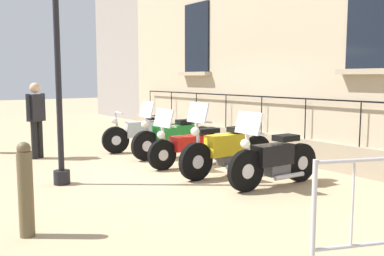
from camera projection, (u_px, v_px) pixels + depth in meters
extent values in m
plane|color=tan|center=(186.00, 167.00, 8.77)|extent=(60.00, 60.00, 0.00)
cube|color=gray|center=(262.00, 144.00, 10.01)|extent=(0.20, 12.06, 0.55)
cube|color=black|center=(375.00, 15.00, 7.60)|extent=(0.06, 1.07, 1.88)
cube|color=tan|center=(369.00, 71.00, 7.67)|extent=(0.24, 1.27, 0.10)
cube|color=black|center=(197.00, 38.00, 11.87)|extent=(0.06, 1.07, 1.88)
cube|color=tan|center=(194.00, 74.00, 11.94)|extent=(0.24, 1.27, 0.10)
cube|color=black|center=(262.00, 97.00, 9.85)|extent=(0.03, 10.13, 0.03)
cylinder|color=black|center=(150.00, 104.00, 13.97)|extent=(0.02, 0.02, 0.84)
cylinder|color=black|center=(171.00, 106.00, 12.96)|extent=(0.02, 0.02, 0.84)
cylinder|color=black|center=(196.00, 108.00, 11.94)|extent=(0.02, 0.02, 0.84)
cylinder|color=black|center=(226.00, 111.00, 10.92)|extent=(0.02, 0.02, 0.84)
cylinder|color=black|center=(261.00, 115.00, 9.90)|extent=(0.02, 0.02, 0.84)
cylinder|color=black|center=(305.00, 119.00, 8.89)|extent=(0.02, 0.02, 0.84)
cylinder|color=black|center=(360.00, 124.00, 7.87)|extent=(0.02, 0.02, 0.84)
cylinder|color=black|center=(116.00, 140.00, 10.35)|extent=(0.67, 0.27, 0.65)
cylinder|color=silver|center=(116.00, 140.00, 10.35)|extent=(0.26, 0.21, 0.23)
cylinder|color=black|center=(174.00, 136.00, 10.98)|extent=(0.67, 0.27, 0.65)
cylinder|color=silver|center=(174.00, 136.00, 10.98)|extent=(0.26, 0.21, 0.23)
cube|color=#B2B2BC|center=(144.00, 129.00, 10.62)|extent=(0.92, 0.44, 0.38)
cube|color=#4C4C51|center=(148.00, 139.00, 10.69)|extent=(0.57, 0.32, 0.23)
cube|color=black|center=(157.00, 117.00, 10.74)|extent=(0.54, 0.34, 0.10)
cylinder|color=silver|center=(117.00, 126.00, 10.34)|extent=(0.17, 0.09, 0.67)
cylinder|color=silver|center=(119.00, 113.00, 10.32)|extent=(0.16, 0.60, 0.04)
sphere|color=white|center=(114.00, 120.00, 10.29)|extent=(0.16, 0.16, 0.16)
cylinder|color=silver|center=(156.00, 144.00, 10.64)|extent=(0.80, 0.24, 0.08)
cylinder|color=black|center=(146.00, 146.00, 9.44)|extent=(0.67, 0.15, 0.67)
cylinder|color=silver|center=(146.00, 146.00, 9.44)|extent=(0.24, 0.16, 0.23)
cylinder|color=black|center=(203.00, 140.00, 10.27)|extent=(0.67, 0.15, 0.67)
cylinder|color=silver|center=(203.00, 140.00, 10.27)|extent=(0.24, 0.16, 0.23)
cube|color=#1E842D|center=(173.00, 133.00, 9.80)|extent=(0.99, 0.32, 0.37)
cube|color=#4C4C51|center=(177.00, 144.00, 9.89)|extent=(0.59, 0.25, 0.23)
cube|color=black|center=(188.00, 122.00, 9.99)|extent=(0.56, 0.28, 0.10)
cylinder|color=silver|center=(148.00, 131.00, 9.43)|extent=(0.16, 0.07, 0.66)
cylinder|color=silver|center=(149.00, 116.00, 9.42)|extent=(0.06, 0.62, 0.04)
sphere|color=white|center=(145.00, 125.00, 9.37)|extent=(0.16, 0.16, 0.16)
cylinder|color=silver|center=(188.00, 149.00, 9.88)|extent=(0.88, 0.12, 0.08)
cube|color=silver|center=(147.00, 109.00, 9.36)|extent=(0.14, 0.51, 0.36)
cylinder|color=black|center=(162.00, 155.00, 8.47)|extent=(0.61, 0.12, 0.61)
cylinder|color=silver|center=(162.00, 155.00, 8.47)|extent=(0.22, 0.13, 0.21)
cylinder|color=black|center=(223.00, 148.00, 9.33)|extent=(0.61, 0.12, 0.61)
cylinder|color=silver|center=(223.00, 148.00, 9.33)|extent=(0.22, 0.13, 0.21)
cube|color=red|center=(192.00, 142.00, 8.85)|extent=(0.92, 0.36, 0.29)
cube|color=#4C4C51|center=(196.00, 152.00, 8.93)|extent=(0.55, 0.28, 0.21)
cube|color=black|center=(206.00, 131.00, 9.03)|extent=(0.52, 0.31, 0.10)
cylinder|color=silver|center=(164.00, 140.00, 8.47)|extent=(0.16, 0.06, 0.59)
cylinder|color=silver|center=(166.00, 125.00, 8.46)|extent=(0.05, 0.74, 0.04)
sphere|color=white|center=(161.00, 135.00, 8.41)|extent=(0.16, 0.16, 0.16)
cylinder|color=silver|center=(208.00, 158.00, 8.90)|extent=(0.82, 0.10, 0.08)
cube|color=silver|center=(164.00, 118.00, 8.41)|extent=(0.14, 0.61, 0.36)
cylinder|color=black|center=(196.00, 162.00, 7.61)|extent=(0.69, 0.13, 0.68)
cylinder|color=silver|center=(196.00, 162.00, 7.61)|extent=(0.24, 0.14, 0.24)
cylinder|color=black|center=(257.00, 152.00, 8.53)|extent=(0.69, 0.13, 0.68)
cylinder|color=silver|center=(257.00, 152.00, 8.53)|extent=(0.24, 0.14, 0.24)
cube|color=gold|center=(226.00, 145.00, 8.02)|extent=(0.87, 0.29, 0.39)
cube|color=#4C4C51|center=(230.00, 158.00, 8.11)|extent=(0.52, 0.23, 0.24)
cube|color=black|center=(240.00, 129.00, 8.20)|extent=(0.49, 0.26, 0.10)
cylinder|color=silver|center=(198.00, 141.00, 7.60)|extent=(0.16, 0.06, 0.73)
cylinder|color=silver|center=(200.00, 121.00, 7.59)|extent=(0.05, 0.61, 0.04)
sphere|color=white|center=(195.00, 132.00, 7.54)|extent=(0.16, 0.16, 0.16)
cylinder|color=silver|center=(242.00, 165.00, 8.10)|extent=(0.78, 0.10, 0.08)
cube|color=silver|center=(198.00, 113.00, 7.54)|extent=(0.13, 0.50, 0.36)
cylinder|color=black|center=(246.00, 171.00, 6.86)|extent=(0.68, 0.14, 0.68)
cylinder|color=silver|center=(246.00, 171.00, 6.86)|extent=(0.24, 0.13, 0.24)
cylinder|color=black|center=(301.00, 162.00, 7.54)|extent=(0.68, 0.14, 0.68)
cylinder|color=silver|center=(301.00, 162.00, 7.54)|extent=(0.24, 0.13, 0.24)
cube|color=black|center=(273.00, 154.00, 7.15)|extent=(0.73, 0.34, 0.34)
cube|color=#4C4C51|center=(277.00, 168.00, 7.23)|extent=(0.44, 0.27, 0.24)
cube|color=black|center=(286.00, 138.00, 7.28)|extent=(0.41, 0.30, 0.10)
cylinder|color=silver|center=(249.00, 151.00, 6.85)|extent=(0.16, 0.07, 0.63)
cylinder|color=silver|center=(251.00, 132.00, 6.84)|extent=(0.07, 0.68, 0.04)
sphere|color=white|center=(245.00, 144.00, 6.80)|extent=(0.16, 0.16, 0.16)
cylinder|color=silver|center=(289.00, 176.00, 7.17)|extent=(0.65, 0.11, 0.08)
cube|color=silver|center=(249.00, 123.00, 6.79)|extent=(0.15, 0.56, 0.36)
cylinder|color=black|center=(62.00, 177.00, 7.37)|extent=(0.28, 0.28, 0.24)
cylinder|color=black|center=(57.00, 49.00, 7.12)|extent=(0.10, 0.10, 4.61)
cylinder|color=#B7B7BF|center=(314.00, 213.00, 4.13)|extent=(0.05, 0.05, 1.05)
cylinder|color=#B7B7BF|center=(353.00, 202.00, 4.22)|extent=(0.02, 0.02, 0.87)
cylinder|color=brown|center=(26.00, 194.00, 4.90)|extent=(0.17, 0.17, 0.99)
sphere|color=brown|center=(24.00, 149.00, 4.84)|extent=(0.16, 0.16, 0.16)
cylinder|color=black|center=(40.00, 139.00, 9.76)|extent=(0.14, 0.14, 0.85)
cylinder|color=black|center=(34.00, 140.00, 9.62)|extent=(0.14, 0.14, 0.85)
cube|color=black|center=(36.00, 108.00, 9.61)|extent=(0.42, 0.36, 0.60)
sphere|color=tan|center=(35.00, 88.00, 9.55)|extent=(0.23, 0.23, 0.23)
cylinder|color=black|center=(43.00, 106.00, 9.80)|extent=(0.09, 0.09, 0.57)
cylinder|color=black|center=(28.00, 107.00, 9.41)|extent=(0.09, 0.09, 0.57)
cube|color=gray|center=(164.00, 1.00, 20.04)|extent=(4.52, 5.33, 10.75)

